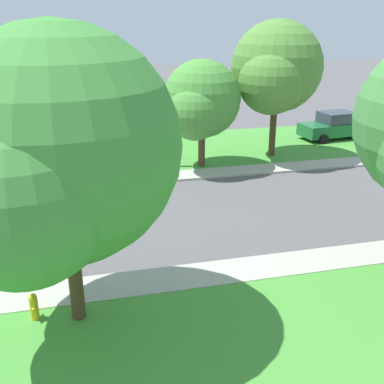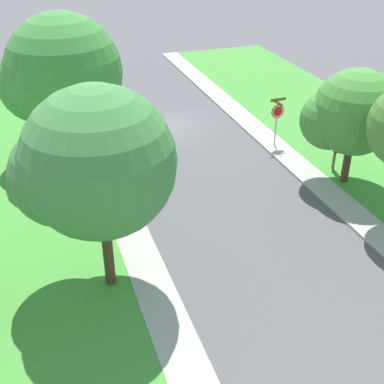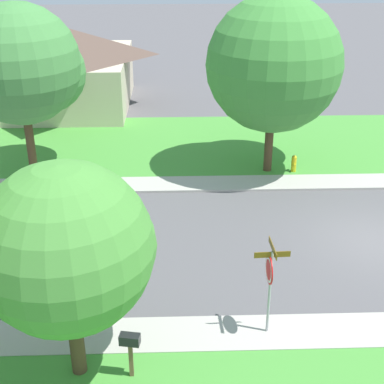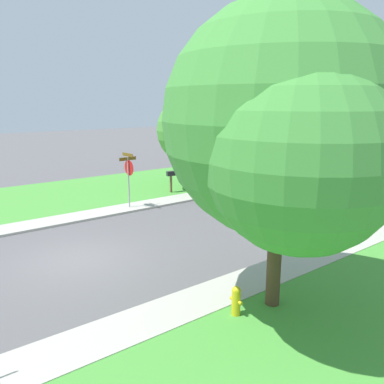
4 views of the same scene
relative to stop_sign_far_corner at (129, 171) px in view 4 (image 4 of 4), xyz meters
The scene contains 11 objects.
ground_plane 6.75m from the stop_sign_far_corner, 43.90° to the right, with size 120.00×120.00×0.00m, color #565456.
sidewalk_west 7.73m from the stop_sign_far_corner, 90.25° to the left, with size 1.40×56.00×0.10m, color #ADA89E.
lawn_west 9.07m from the stop_sign_far_corner, 122.23° to the left, with size 8.00×56.00×0.08m, color #479338.
stop_sign_far_corner is the anchor object (origin of this frame).
car_green_driveway_right 15.32m from the stop_sign_far_corner, 108.79° to the left, with size 2.45×4.50×1.76m.
car_silver_near_corner 24.62m from the stop_sign_far_corner, 99.31° to the left, with size 2.38×4.47×1.76m.
tree_sidewalk_far 11.45m from the stop_sign_far_corner, ahead, with size 5.95×5.54×7.51m.
tree_across_right 9.59m from the stop_sign_far_corner, 102.49° to the left, with size 5.21×4.84×7.37m.
tree_corner_large 4.99m from the stop_sign_far_corner, 102.85° to the left, with size 4.20×3.91×5.54m.
fire_hydrant 10.93m from the stop_sign_far_corner, 15.00° to the right, with size 0.38×0.22×0.83m.
mailbox 3.88m from the stop_sign_far_corner, 113.05° to the left, with size 0.32×0.52×1.31m.
Camera 4 is at (12.02, -4.43, 5.16)m, focal length 36.60 mm.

